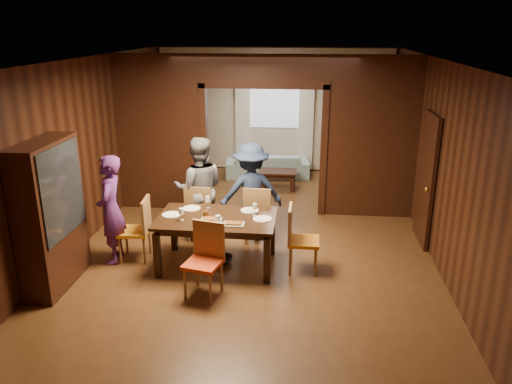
# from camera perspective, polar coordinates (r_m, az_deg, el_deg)

# --- Properties ---
(floor) EXTENTS (9.00, 9.00, 0.00)m
(floor) POSITION_cam_1_polar(r_m,az_deg,el_deg) (8.09, -0.24, -6.14)
(floor) COLOR #4A2C14
(floor) RESTS_ON ground
(ceiling) EXTENTS (5.50, 9.00, 0.02)m
(ceiling) POSITION_cam_1_polar(r_m,az_deg,el_deg) (7.36, -0.27, 14.83)
(ceiling) COLOR silver
(ceiling) RESTS_ON room_walls
(room_walls) EXTENTS (5.52, 9.01, 2.90)m
(room_walls) POSITION_cam_1_polar(r_m,az_deg,el_deg) (9.41, 1.02, 7.10)
(room_walls) COLOR black
(room_walls) RESTS_ON floor
(person_purple) EXTENTS (0.47, 0.64, 1.63)m
(person_purple) POSITION_cam_1_polar(r_m,az_deg,el_deg) (7.59, -16.25, -1.96)
(person_purple) COLOR #512264
(person_purple) RESTS_ON floor
(person_grey) EXTENTS (0.94, 0.79, 1.71)m
(person_grey) POSITION_cam_1_polar(r_m,az_deg,el_deg) (8.12, -6.50, 0.34)
(person_grey) COLOR #5C5D64
(person_grey) RESTS_ON floor
(person_navy) EXTENTS (1.17, 0.87, 1.61)m
(person_navy) POSITION_cam_1_polar(r_m,az_deg,el_deg) (8.10, -0.57, 0.04)
(person_navy) COLOR #1C2948
(person_navy) RESTS_ON floor
(sofa) EXTENTS (1.98, 0.94, 0.56)m
(sofa) POSITION_cam_1_polar(r_m,az_deg,el_deg) (11.61, 1.32, 3.11)
(sofa) COLOR #92B9BF
(sofa) RESTS_ON floor
(serving_bowl) EXTENTS (0.36, 0.36, 0.09)m
(serving_bowl) POSITION_cam_1_polar(r_m,az_deg,el_deg) (7.23, -4.16, -2.36)
(serving_bowl) COLOR black
(serving_bowl) RESTS_ON dining_table
(dining_table) EXTENTS (1.70, 1.05, 0.76)m
(dining_table) POSITION_cam_1_polar(r_m,az_deg,el_deg) (7.34, -4.45, -5.64)
(dining_table) COLOR black
(dining_table) RESTS_ON floor
(coffee_table) EXTENTS (0.80, 0.50, 0.40)m
(coffee_table) POSITION_cam_1_polar(r_m,az_deg,el_deg) (10.77, 2.52, 1.41)
(coffee_table) COLOR black
(coffee_table) RESTS_ON floor
(chair_left) EXTENTS (0.48, 0.48, 0.97)m
(chair_left) POSITION_cam_1_polar(r_m,az_deg,el_deg) (7.68, -13.78, -4.15)
(chair_left) COLOR orange
(chair_left) RESTS_ON floor
(chair_right) EXTENTS (0.44, 0.44, 0.97)m
(chair_right) POSITION_cam_1_polar(r_m,az_deg,el_deg) (7.16, 5.47, -5.38)
(chair_right) COLOR #CC6B13
(chair_right) RESTS_ON floor
(chair_far_l) EXTENTS (0.48, 0.48, 0.97)m
(chair_far_l) POSITION_cam_1_polar(r_m,az_deg,el_deg) (8.19, -6.19, -2.25)
(chair_far_l) COLOR #C26612
(chair_far_l) RESTS_ON floor
(chair_far_r) EXTENTS (0.46, 0.46, 0.97)m
(chair_far_r) POSITION_cam_1_polar(r_m,az_deg,el_deg) (8.07, 0.28, -2.45)
(chair_far_r) COLOR #E95315
(chair_far_r) RESTS_ON floor
(chair_near) EXTENTS (0.53, 0.53, 0.97)m
(chair_near) POSITION_cam_1_polar(r_m,az_deg,el_deg) (6.53, -6.09, -7.90)
(chair_near) COLOR red
(chair_near) RESTS_ON floor
(hutch) EXTENTS (0.40, 1.20, 2.00)m
(hutch) POSITION_cam_1_polar(r_m,az_deg,el_deg) (7.10, -22.42, -2.50)
(hutch) COLOR black
(hutch) RESTS_ON floor
(door_right) EXTENTS (0.06, 0.90, 2.10)m
(door_right) POSITION_cam_1_polar(r_m,az_deg,el_deg) (8.36, 18.89, 1.36)
(door_right) COLOR black
(door_right) RESTS_ON floor
(window_far) EXTENTS (1.20, 0.03, 1.30)m
(window_far) POSITION_cam_1_polar(r_m,az_deg,el_deg) (11.88, 2.13, 10.48)
(window_far) COLOR silver
(window_far) RESTS_ON back_wall
(curtain_left) EXTENTS (0.35, 0.06, 2.40)m
(curtain_left) POSITION_cam_1_polar(r_m,az_deg,el_deg) (11.99, -1.52, 8.38)
(curtain_left) COLOR white
(curtain_left) RESTS_ON back_wall
(curtain_right) EXTENTS (0.35, 0.06, 2.40)m
(curtain_right) POSITION_cam_1_polar(r_m,az_deg,el_deg) (11.89, 5.74, 8.21)
(curtain_right) COLOR white
(curtain_right) RESTS_ON back_wall
(plate_left) EXTENTS (0.27, 0.27, 0.01)m
(plate_left) POSITION_cam_1_polar(r_m,az_deg,el_deg) (7.35, -9.63, -2.56)
(plate_left) COLOR white
(plate_left) RESTS_ON dining_table
(plate_far_l) EXTENTS (0.27, 0.27, 0.01)m
(plate_far_l) POSITION_cam_1_polar(r_m,az_deg,el_deg) (7.55, -7.38, -1.86)
(plate_far_l) COLOR white
(plate_far_l) RESTS_ON dining_table
(plate_far_r) EXTENTS (0.27, 0.27, 0.01)m
(plate_far_r) POSITION_cam_1_polar(r_m,az_deg,el_deg) (7.41, -0.72, -2.11)
(plate_far_r) COLOR silver
(plate_far_r) RESTS_ON dining_table
(plate_right) EXTENTS (0.27, 0.27, 0.01)m
(plate_right) POSITION_cam_1_polar(r_m,az_deg,el_deg) (7.09, 0.72, -3.08)
(plate_right) COLOR silver
(plate_right) RESTS_ON dining_table
(plate_near) EXTENTS (0.27, 0.27, 0.01)m
(plate_near) POSITION_cam_1_polar(r_m,az_deg,el_deg) (6.90, -4.74, -3.77)
(plate_near) COLOR white
(plate_near) RESTS_ON dining_table
(platter_a) EXTENTS (0.30, 0.20, 0.04)m
(platter_a) POSITION_cam_1_polar(r_m,az_deg,el_deg) (7.07, -5.15, -3.12)
(platter_a) COLOR gray
(platter_a) RESTS_ON dining_table
(platter_b) EXTENTS (0.30, 0.20, 0.04)m
(platter_b) POSITION_cam_1_polar(r_m,az_deg,el_deg) (6.90, -2.58, -3.62)
(platter_b) COLOR gray
(platter_b) RESTS_ON dining_table
(wineglass_left) EXTENTS (0.08, 0.08, 0.18)m
(wineglass_left) POSITION_cam_1_polar(r_m,az_deg,el_deg) (7.10, -8.54, -2.54)
(wineglass_left) COLOR silver
(wineglass_left) RESTS_ON dining_table
(wineglass_far) EXTENTS (0.08, 0.08, 0.18)m
(wineglass_far) POSITION_cam_1_polar(r_m,az_deg,el_deg) (7.53, -5.53, -1.16)
(wineglass_far) COLOR silver
(wineglass_far) RESTS_ON dining_table
(wineglass_right) EXTENTS (0.08, 0.08, 0.18)m
(wineglass_right) POSITION_cam_1_polar(r_m,az_deg,el_deg) (7.20, -0.13, -2.00)
(wineglass_right) COLOR silver
(wineglass_right) RESTS_ON dining_table
(tumbler) EXTENTS (0.07, 0.07, 0.14)m
(tumbler) POSITION_cam_1_polar(r_m,az_deg,el_deg) (6.89, -4.37, -3.24)
(tumbler) COLOR white
(tumbler) RESTS_ON dining_table
(condiment_jar) EXTENTS (0.08, 0.08, 0.11)m
(condiment_jar) POSITION_cam_1_polar(r_m,az_deg,el_deg) (7.16, -5.76, -2.52)
(condiment_jar) COLOR #4B2C11
(condiment_jar) RESTS_ON dining_table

